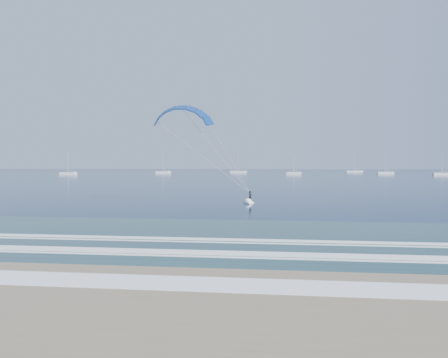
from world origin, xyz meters
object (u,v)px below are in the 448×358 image
Objects in this scene: kitesurfer_rig at (213,148)px; sailboat_5 at (385,173)px; sailboat_1 at (163,172)px; sailboat_6 at (442,174)px; sailboat_0 at (68,173)px; sailboat_3 at (293,173)px; sailboat_2 at (238,172)px; sailboat_4 at (354,171)px.

kitesurfer_rig is 1.29× the size of sailboat_5.
sailboat_6 is at bearing -9.31° from sailboat_1.
sailboat_0 reaches higher than sailboat_6.
sailboat_2 is at bearing 131.90° from sailboat_3.
sailboat_0 is at bearing -169.22° from sailboat_5.
sailboat_4 reaches higher than sailboat_6.
sailboat_0 is 1.04× the size of sailboat_6.
kitesurfer_rig is 1.42× the size of sailboat_3.
kitesurfer_rig is 1.13× the size of sailboat_2.
sailboat_5 is at bearing 10.78° from sailboat_0.
kitesurfer_rig reaches higher than sailboat_2.
sailboat_6 is (142.80, -23.40, -0.00)m from sailboat_1.
sailboat_4 reaches higher than sailboat_3.
sailboat_1 reaches higher than sailboat_6.
sailboat_1 is 1.00× the size of sailboat_5.
sailboat_5 is (80.95, -21.05, -0.01)m from sailboat_2.
kitesurfer_rig reaches higher than sailboat_5.
kitesurfer_rig is at bearing -86.58° from sailboat_2.
sailboat_4 is at bearing 21.07° from sailboat_1.
sailboat_0 is at bearing -140.88° from sailboat_1.
sailboat_6 is at bearing -22.98° from sailboat_2.
sailboat_0 is at bearing -147.64° from sailboat_2.
sailboat_0 is at bearing 123.58° from kitesurfer_rig.
sailboat_4 reaches higher than sailboat_5.
sailboat_2 is at bearing 32.36° from sailboat_0.
sailboat_2 is at bearing 93.42° from kitesurfer_rig.
sailboat_3 is 74.21m from sailboat_4.
sailboat_1 is at bearing -158.93° from sailboat_4.
sailboat_4 is 1.24× the size of sailboat_6.
sailboat_3 is 0.91× the size of sailboat_5.
sailboat_2 is 46.85m from sailboat_3.
sailboat_4 is (156.73, 77.64, 0.02)m from sailboat_0.
sailboat_2 reaches higher than sailboat_0.
sailboat_1 is (40.29, 32.77, 0.00)m from sailboat_0.
kitesurfer_rig reaches higher than sailboat_3.
sailboat_6 is (100.82, -42.76, -0.01)m from sailboat_2.
sailboat_2 is at bearing 24.75° from sailboat_1.
sailboat_1 is at bearing 107.09° from kitesurfer_rig.
sailboat_1 is 122.95m from sailboat_5.
sailboat_3 is at bearing -164.45° from sailboat_5.
sailboat_4 is at bearing 73.98° from kitesurfer_rig.
sailboat_0 is 1.01× the size of sailboat_5.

